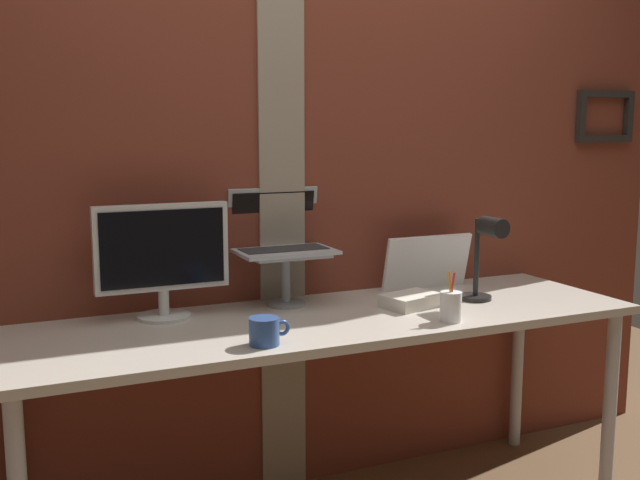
{
  "coord_description": "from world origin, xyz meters",
  "views": [
    {
      "loc": [
        -1.1,
        -2.23,
        1.41
      ],
      "look_at": [
        -0.06,
        0.11,
        1.01
      ],
      "focal_mm": 41.56,
      "sensor_mm": 36.0,
      "label": 1
    }
  ],
  "objects_px": {
    "laptop": "(279,234)",
    "desk_lamp": "(486,250)",
    "monitor": "(162,253)",
    "pen_cup": "(451,306)",
    "coffee_mug": "(265,331)",
    "whiteboard_panel": "(427,262)"
  },
  "relations": [
    {
      "from": "whiteboard_panel",
      "to": "desk_lamp",
      "type": "distance_m",
      "value": 0.31
    },
    {
      "from": "monitor",
      "to": "desk_lamp",
      "type": "bearing_deg",
      "value": -13.01
    },
    {
      "from": "whiteboard_panel",
      "to": "pen_cup",
      "type": "height_order",
      "value": "whiteboard_panel"
    },
    {
      "from": "monitor",
      "to": "laptop",
      "type": "bearing_deg",
      "value": 8.45
    },
    {
      "from": "laptop",
      "to": "coffee_mug",
      "type": "distance_m",
      "value": 0.59
    },
    {
      "from": "whiteboard_panel",
      "to": "desk_lamp",
      "type": "height_order",
      "value": "desk_lamp"
    },
    {
      "from": "laptop",
      "to": "pen_cup",
      "type": "distance_m",
      "value": 0.68
    },
    {
      "from": "desk_lamp",
      "to": "pen_cup",
      "type": "xyz_separation_m",
      "value": [
        -0.26,
        -0.17,
        -0.15
      ]
    },
    {
      "from": "whiteboard_panel",
      "to": "desk_lamp",
      "type": "relative_size",
      "value": 1.18
    },
    {
      "from": "pen_cup",
      "to": "laptop",
      "type": "bearing_deg",
      "value": 129.97
    },
    {
      "from": "laptop",
      "to": "desk_lamp",
      "type": "bearing_deg",
      "value": -25.55
    },
    {
      "from": "laptop",
      "to": "coffee_mug",
      "type": "relative_size",
      "value": 2.75
    },
    {
      "from": "pen_cup",
      "to": "coffee_mug",
      "type": "distance_m",
      "value": 0.66
    },
    {
      "from": "whiteboard_panel",
      "to": "coffee_mug",
      "type": "xyz_separation_m",
      "value": [
        -0.85,
        -0.46,
        -0.07
      ]
    },
    {
      "from": "desk_lamp",
      "to": "monitor",
      "type": "bearing_deg",
      "value": 166.99
    },
    {
      "from": "coffee_mug",
      "to": "whiteboard_panel",
      "type": "bearing_deg",
      "value": 28.31
    },
    {
      "from": "laptop",
      "to": "desk_lamp",
      "type": "height_order",
      "value": "laptop"
    },
    {
      "from": "laptop",
      "to": "pen_cup",
      "type": "relative_size",
      "value": 2.06
    },
    {
      "from": "monitor",
      "to": "desk_lamp",
      "type": "xyz_separation_m",
      "value": [
        1.13,
        -0.26,
        -0.03
      ]
    },
    {
      "from": "monitor",
      "to": "whiteboard_panel",
      "type": "bearing_deg",
      "value": 1.45
    },
    {
      "from": "coffee_mug",
      "to": "monitor",
      "type": "bearing_deg",
      "value": 115.44
    },
    {
      "from": "laptop",
      "to": "monitor",
      "type": "bearing_deg",
      "value": -171.55
    }
  ]
}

